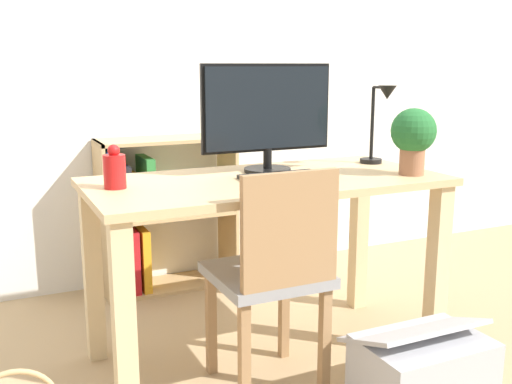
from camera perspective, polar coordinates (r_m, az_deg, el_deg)
ground_plane at (r=2.64m, az=0.95°, el=-15.23°), size 10.00×10.00×0.00m
wall_back at (r=3.40m, az=-7.56°, el=13.47°), size 8.00×0.05×2.60m
desk at (r=2.42m, az=1.00°, el=-1.99°), size 1.42×0.68×0.77m
monitor at (r=2.49m, az=1.10°, el=7.60°), size 0.58×0.20×0.45m
keyboard at (r=2.38m, az=2.44°, el=1.52°), size 0.33×0.13×0.02m
vase at (r=2.24m, az=-13.32°, el=2.09°), size 0.08×0.08×0.16m
desk_lamp at (r=2.73m, az=11.75°, el=7.01°), size 0.10×0.19×0.35m
potted_plant at (r=2.52m, az=14.75°, el=5.22°), size 0.18×0.18×0.27m
chair at (r=2.19m, az=1.69°, el=-7.51°), size 0.40×0.40×0.86m
bookshelf at (r=3.26m, az=-10.56°, el=-2.53°), size 0.73×0.28×0.83m
storage_box at (r=2.29m, az=15.51°, el=-16.19°), size 0.46×0.36×0.34m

